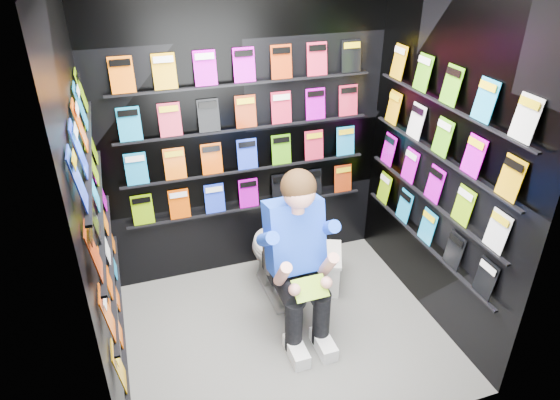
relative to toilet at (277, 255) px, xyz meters
name	(u,v)px	position (x,y,z in m)	size (l,w,h in m)	color
floor	(285,333)	(-0.11, -0.52, -0.37)	(2.40, 2.40, 0.00)	#5F5F5D
wall_back	(246,133)	(-0.11, 0.48, 0.93)	(2.40, 0.04, 2.60)	black
wall_front	(353,275)	(-0.11, -1.52, 0.93)	(2.40, 0.04, 2.60)	black
wall_left	(93,216)	(-1.31, -0.52, 0.93)	(0.04, 2.00, 2.60)	black
wall_right	(442,161)	(1.09, -0.52, 0.93)	(0.04, 2.00, 2.60)	black
comics_back	(246,133)	(-0.11, 0.45, 0.94)	(2.10, 0.06, 1.37)	orange
comics_left	(98,214)	(-1.28, -0.52, 0.94)	(0.06, 1.70, 1.37)	orange
comics_right	(439,161)	(1.06, -0.52, 0.94)	(0.06, 1.70, 1.37)	orange
toilet	(277,255)	(0.00, 0.00, 0.00)	(0.42, 0.75, 0.73)	white
longbox	(326,270)	(0.44, -0.05, -0.22)	(0.22, 0.40, 0.30)	white
longbox_lid	(327,254)	(0.44, -0.05, -0.05)	(0.24, 0.42, 0.03)	white
reader	(293,236)	(0.00, -0.38, 0.43)	(0.56, 0.82, 1.51)	blue
held_comic	(310,288)	(0.00, -0.73, 0.21)	(0.24, 0.01, 0.17)	green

